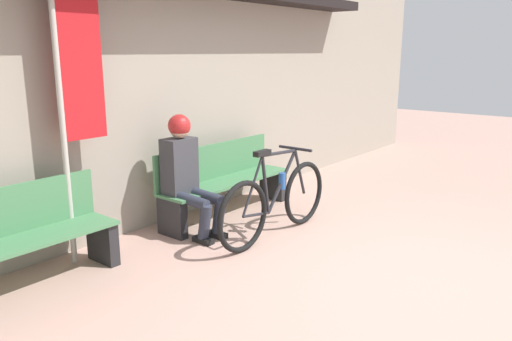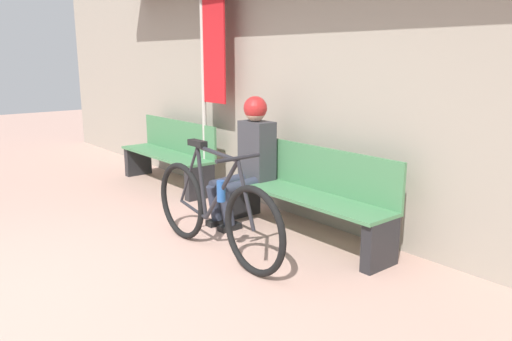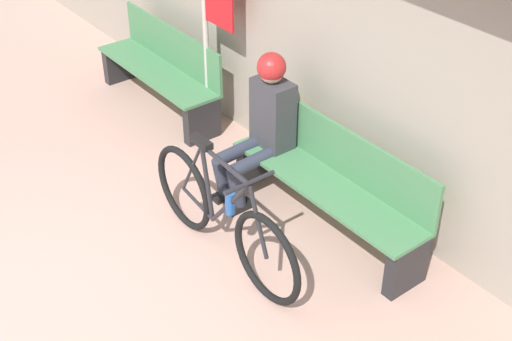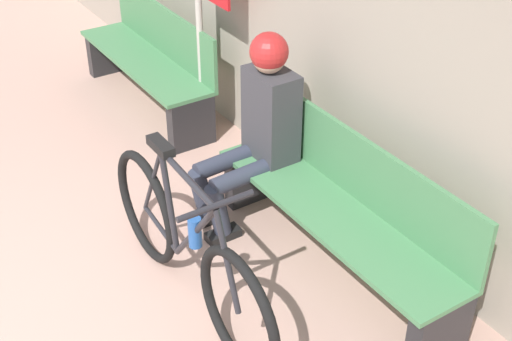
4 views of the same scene
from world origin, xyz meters
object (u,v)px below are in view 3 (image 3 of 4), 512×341
object	(u,v)px
park_bench_near	(331,185)
bicycle	(222,218)
park_bench_far	(162,72)
person_seated	(264,118)

from	to	relation	value
park_bench_near	bicycle	xyz separation A→B (m)	(-0.19, -0.89, -0.01)
park_bench_near	park_bench_far	distance (m)	2.45
bicycle	person_seated	world-z (taller)	person_seated
bicycle	person_seated	size ratio (longest dim) A/B	1.39
park_bench_near	person_seated	xyz separation A→B (m)	(-0.69, -0.11, 0.31)
park_bench_near	park_bench_far	world-z (taller)	same
person_seated	park_bench_far	bearing A→B (deg)	176.40
park_bench_near	park_bench_far	xyz separation A→B (m)	(-2.45, -0.00, -0.01)
person_seated	park_bench_far	distance (m)	1.79
bicycle	park_bench_far	bearing A→B (deg)	158.65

